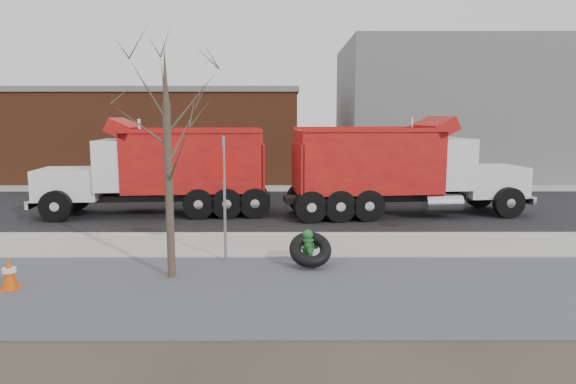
{
  "coord_description": "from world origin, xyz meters",
  "views": [
    {
      "loc": [
        -0.56,
        -13.99,
        3.68
      ],
      "look_at": [
        -0.52,
        1.46,
        1.4
      ],
      "focal_mm": 32.0,
      "sensor_mm": 36.0,
      "label": 1
    }
  ],
  "objects_px": {
    "dump_truck_red_b": "(165,167)",
    "fire_hydrant": "(308,249)",
    "dump_truck_red_a": "(397,166)",
    "truck_tire": "(310,249)",
    "stop_sign": "(224,178)"
  },
  "relations": [
    {
      "from": "fire_hydrant",
      "to": "dump_truck_red_b",
      "type": "distance_m",
      "value": 8.49
    },
    {
      "from": "stop_sign",
      "to": "dump_truck_red_a",
      "type": "bearing_deg",
      "value": 52.1
    },
    {
      "from": "truck_tire",
      "to": "dump_truck_red_b",
      "type": "distance_m",
      "value": 8.68
    },
    {
      "from": "fire_hydrant",
      "to": "stop_sign",
      "type": "xyz_separation_m",
      "value": [
        -2.09,
        0.33,
        1.73
      ]
    },
    {
      "from": "dump_truck_red_a",
      "to": "truck_tire",
      "type": "bearing_deg",
      "value": -124.41
    },
    {
      "from": "dump_truck_red_b",
      "to": "fire_hydrant",
      "type": "bearing_deg",
      "value": 122.01
    },
    {
      "from": "truck_tire",
      "to": "dump_truck_red_b",
      "type": "bearing_deg",
      "value": 126.59
    },
    {
      "from": "truck_tire",
      "to": "dump_truck_red_a",
      "type": "xyz_separation_m",
      "value": [
        3.53,
        6.76,
        1.39
      ]
    },
    {
      "from": "truck_tire",
      "to": "dump_truck_red_b",
      "type": "height_order",
      "value": "dump_truck_red_b"
    },
    {
      "from": "truck_tire",
      "to": "dump_truck_red_a",
      "type": "relative_size",
      "value": 0.12
    },
    {
      "from": "fire_hydrant",
      "to": "dump_truck_red_a",
      "type": "height_order",
      "value": "dump_truck_red_a"
    },
    {
      "from": "stop_sign",
      "to": "dump_truck_red_a",
      "type": "xyz_separation_m",
      "value": [
        5.67,
        6.22,
        -0.31
      ]
    },
    {
      "from": "fire_hydrant",
      "to": "stop_sign",
      "type": "relative_size",
      "value": 0.29
    },
    {
      "from": "truck_tire",
      "to": "fire_hydrant",
      "type": "bearing_deg",
      "value": 104.56
    },
    {
      "from": "stop_sign",
      "to": "dump_truck_red_b",
      "type": "bearing_deg",
      "value": 119.54
    }
  ]
}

